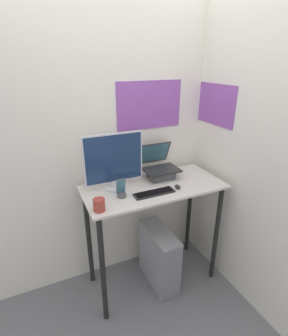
{
  "coord_description": "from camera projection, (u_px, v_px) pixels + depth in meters",
  "views": [
    {
      "loc": [
        -0.9,
        -1.49,
        2.01
      ],
      "look_at": [
        -0.09,
        0.28,
        1.2
      ],
      "focal_mm": 28.0,
      "sensor_mm": 36.0,
      "label": 1
    }
  ],
  "objects": [
    {
      "name": "wall_back",
      "position": [
        137.0,
        142.0,
        2.4
      ],
      "size": [
        6.0,
        0.06,
        2.6
      ],
      "color": "silver",
      "rests_on": "ground_plane"
    },
    {
      "name": "monitor",
      "position": [
        114.0,
        163.0,
        2.08
      ],
      "size": [
        0.48,
        0.18,
        0.47
      ],
      "color": "silver",
      "rests_on": "desk"
    },
    {
      "name": "keyboard",
      "position": [
        154.0,
        193.0,
        2.07
      ],
      "size": [
        0.34,
        0.1,
        0.02
      ],
      "color": "black",
      "rests_on": "desk"
    },
    {
      "name": "computer_tower",
      "position": [
        159.0,
        257.0,
        2.46
      ],
      "size": [
        0.19,
        0.5,
        0.58
      ],
      "color": "gray",
      "rests_on": "ground_plane"
    },
    {
      "name": "mouse",
      "position": [
        178.0,
        187.0,
        2.16
      ],
      "size": [
        0.04,
        0.06,
        0.03
      ],
      "color": "#262626",
      "rests_on": "desk"
    },
    {
      "name": "cell_phone",
      "position": [
        121.0,
        192.0,
        2.02
      ],
      "size": [
        0.07,
        0.07,
        0.15
      ],
      "color": "#4C4C51",
      "rests_on": "desk"
    },
    {
      "name": "laptop",
      "position": [
        160.0,
        169.0,
        2.34
      ],
      "size": [
        0.31,
        0.31,
        0.29
      ],
      "color": "#4C4C51",
      "rests_on": "desk"
    },
    {
      "name": "desk",
      "position": [
        154.0,
        206.0,
        2.28
      ],
      "size": [
        1.19,
        0.55,
        1.02
      ],
      "color": "beige",
      "rests_on": "ground_plane"
    },
    {
      "name": "mug",
      "position": [
        99.0,
        205.0,
        1.83
      ],
      "size": [
        0.08,
        0.08,
        0.09
      ],
      "color": "#9E382D",
      "rests_on": "desk"
    },
    {
      "name": "ground_plane",
      "position": [
        166.0,
        299.0,
        2.37
      ],
      "size": [
        12.0,
        12.0,
        0.0
      ],
      "primitive_type": "plane",
      "color": "slate"
    },
    {
      "name": "wall_side_right",
      "position": [
        244.0,
        153.0,
        2.13
      ],
      "size": [
        0.06,
        6.0,
        2.6
      ],
      "color": "silver",
      "rests_on": "ground_plane"
    }
  ]
}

